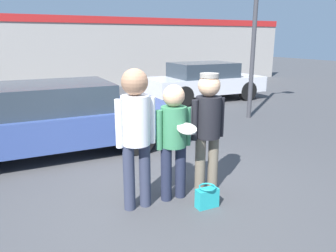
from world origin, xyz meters
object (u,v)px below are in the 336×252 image
(street_lamp, at_px, (262,0))
(handbag, at_px, (207,197))
(person_middle_with_frisbee, at_px, (174,134))
(parked_car_near, at_px, (50,118))
(person_right, at_px, (208,122))
(parked_car_far, at_px, (204,81))
(person_left, at_px, (136,126))

(street_lamp, relative_size, handbag, 17.02)
(person_middle_with_frisbee, distance_m, parked_car_near, 3.09)
(person_middle_with_frisbee, xyz_separation_m, parked_car_near, (-1.29, 2.80, -0.25))
(person_right, relative_size, street_lamp, 0.34)
(parked_car_far, bearing_deg, person_right, -121.40)
(person_middle_with_frisbee, distance_m, handbag, 0.95)
(person_right, relative_size, parked_car_far, 0.41)
(parked_car_near, height_order, street_lamp, street_lamp)
(parked_car_near, relative_size, handbag, 15.77)
(street_lamp, bearing_deg, person_middle_with_frisbee, -141.46)
(parked_car_near, distance_m, street_lamp, 6.16)
(person_left, height_order, street_lamp, street_lamp)
(street_lamp, bearing_deg, handbag, -136.22)
(parked_car_far, xyz_separation_m, handbag, (-4.18, -6.87, -0.55))
(person_middle_with_frisbee, height_order, parked_car_far, person_middle_with_frisbee)
(person_right, relative_size, handbag, 5.75)
(person_left, relative_size, handbag, 6.12)
(parked_car_near, xyz_separation_m, street_lamp, (5.61, 0.64, 2.47))
(street_lamp, bearing_deg, person_left, -144.56)
(street_lamp, height_order, handbag, street_lamp)
(person_middle_with_frisbee, relative_size, handbag, 5.35)
(parked_car_far, height_order, handbag, parked_car_far)
(person_right, bearing_deg, person_middle_with_frisbee, -179.10)
(parked_car_far, height_order, street_lamp, street_lamp)
(person_middle_with_frisbee, distance_m, street_lamp, 5.95)
(person_left, distance_m, street_lamp, 6.31)
(person_left, relative_size, parked_car_far, 0.43)
(person_left, xyz_separation_m, street_lamp, (4.86, 3.46, 2.04))
(street_lamp, distance_m, handbag, 6.35)
(parked_car_near, bearing_deg, person_right, -56.77)
(parked_car_far, distance_m, handbag, 8.06)
(person_right, height_order, handbag, person_right)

